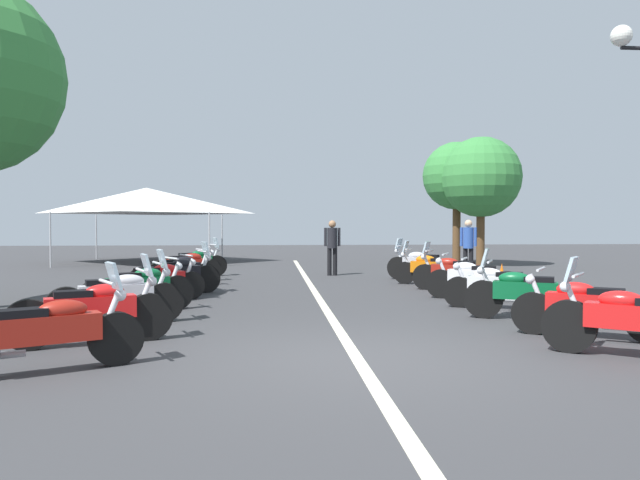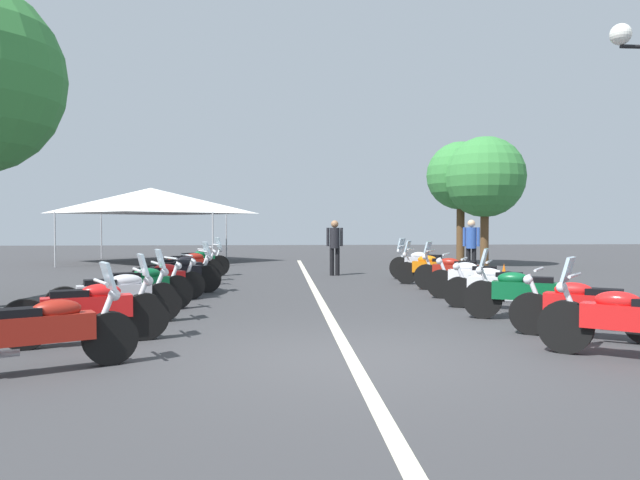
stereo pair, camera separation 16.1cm
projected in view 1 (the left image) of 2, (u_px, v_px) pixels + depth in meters
The scene contains 25 objects.
ground_plane at pixel (357, 359), 7.28m from camera, with size 80.00×80.00×0.00m, color #38383A.
lane_centre_stripe at pixel (318, 296), 13.56m from camera, with size 26.86×0.16×0.01m, color beige.
motorcycle_left_row_0 at pixel (49, 331), 6.55m from camera, with size 1.16×1.94×1.20m.
motorcycle_left_row_1 at pixel (93, 310), 8.09m from camera, with size 1.02×2.08×1.22m.
motorcycle_left_row_2 at pixel (118, 296), 9.66m from camera, with size 1.01×2.06×1.22m.
motorcycle_left_row_3 at pixel (139, 288), 11.04m from camera, with size 1.24×1.90×1.01m.
motorcycle_left_row_4 at pixel (158, 281), 12.57m from camera, with size 1.23×1.88×0.99m.
motorcycle_left_row_5 at pixel (176, 274), 13.95m from camera, with size 1.09×2.03×1.22m.
motorcycle_left_row_6 at pixel (179, 270), 15.55m from camera, with size 1.27×1.88×0.98m.
motorcycle_left_row_7 at pixel (187, 266), 17.04m from camera, with size 0.94×1.97×1.00m.
motorcycle_left_row_8 at pixel (195, 262), 18.60m from camera, with size 1.01×1.99×1.22m.
motorcycle_right_row_0 at pixel (635, 320), 7.21m from camera, with size 1.48×1.83×1.23m.
motorcycle_right_row_1 at pixel (587, 307), 8.55m from camera, with size 1.29×1.86×0.99m.
motorcycle_right_row_2 at pixel (523, 293), 10.18m from camera, with size 1.06×1.89×1.22m.
motorcycle_right_row_3 at pixel (496, 286), 11.53m from camera, with size 1.08×1.91×0.98m.
motorcycle_right_row_4 at pixel (472, 279), 12.98m from camera, with size 1.09×1.89×1.00m.
motorcycle_right_row_5 at pixel (454, 272), 14.64m from camera, with size 1.24×1.89×1.21m.
motorcycle_right_row_6 at pixel (431, 268), 16.14m from camera, with size 1.09×1.94×1.19m.
motorcycle_right_row_7 at pixel (422, 264), 17.44m from camera, with size 1.37×1.89×1.23m.
traffic_cone_1 at pixel (502, 276), 15.67m from camera, with size 0.36×0.36×0.61m.
bystander_0 at pixel (468, 243), 18.80m from camera, with size 0.33×0.46×1.78m.
bystander_1 at pixel (332, 243), 19.08m from camera, with size 0.32×0.53×1.76m.
roadside_tree_0 at pixel (457, 177), 24.14m from camera, with size 2.74×2.74×4.96m.
roadside_tree_2 at pixel (481, 178), 23.21m from camera, with size 3.12×3.12×5.03m.
event_tent at pixel (147, 201), 25.65m from camera, with size 6.58×6.58×3.20m.
Camera 1 is at (-7.18, 1.03, 1.64)m, focal length 33.62 mm.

